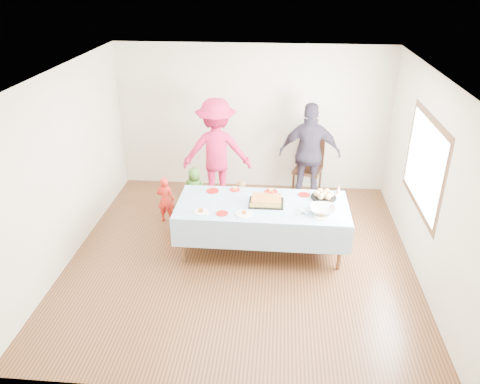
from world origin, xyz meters
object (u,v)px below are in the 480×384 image
object	(u,v)px
dining_chair	(309,163)
adult_left	(217,151)
party_table	(262,208)
birthday_cake	(266,201)

from	to	relation	value
dining_chair	adult_left	distance (m)	1.75
party_table	birthday_cake	size ratio (longest dim) A/B	4.94
birthday_cake	dining_chair	size ratio (longest dim) A/B	0.46
party_table	birthday_cake	world-z (taller)	birthday_cake
party_table	dining_chair	size ratio (longest dim) A/B	2.28
party_table	dining_chair	distance (m)	2.17
adult_left	party_table	bearing A→B (deg)	113.41
birthday_cake	adult_left	xyz separation A→B (m)	(-0.94, 1.61, 0.12)
dining_chair	party_table	bearing A→B (deg)	-93.66
party_table	birthday_cake	xyz separation A→B (m)	(0.05, 0.03, 0.10)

